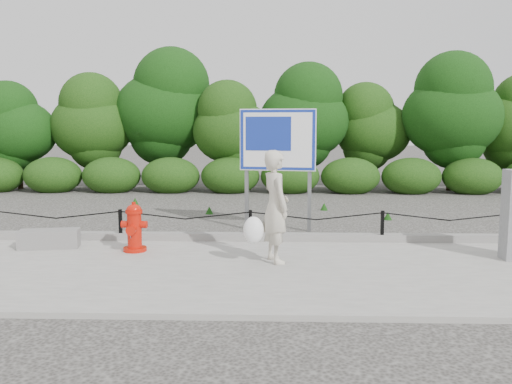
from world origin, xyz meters
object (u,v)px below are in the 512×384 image
at_px(pedestrian, 274,208).
at_px(advertising_sign, 277,145).
at_px(concrete_block, 49,239).
at_px(fire_hydrant, 134,228).

relative_size(pedestrian, advertising_sign, 0.69).
xyz_separation_m(pedestrian, concrete_block, (-4.06, 0.85, -0.72)).
bearing_deg(concrete_block, pedestrian, -11.89).
bearing_deg(pedestrian, concrete_block, 56.73).
height_order(pedestrian, advertising_sign, advertising_sign).
relative_size(pedestrian, concrete_block, 1.75).
bearing_deg(advertising_sign, pedestrian, -81.29).
relative_size(fire_hydrant, advertising_sign, 0.33).
distance_m(fire_hydrant, pedestrian, 2.58).
bearing_deg(fire_hydrant, advertising_sign, 44.12).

